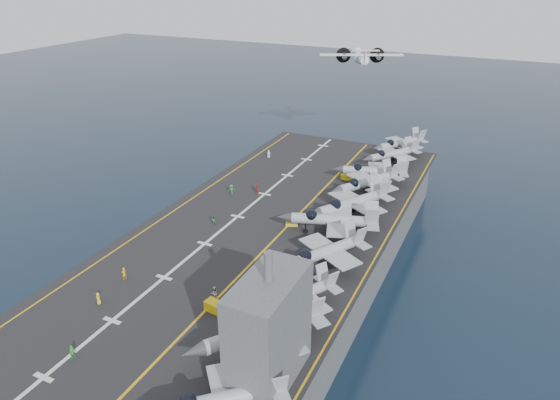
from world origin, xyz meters
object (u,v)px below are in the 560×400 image
at_px(island_superstructure, 269,319).
at_px(tow_cart_a, 214,306).
at_px(transport_plane, 361,60).
at_px(fighter_jet_0, 223,398).

height_order(island_superstructure, tow_cart_a, island_superstructure).
bearing_deg(transport_plane, tow_cart_a, -84.51).
xyz_separation_m(island_superstructure, transport_plane, (-19.02, 89.64, 9.26)).
relative_size(island_superstructure, transport_plane, 0.61).
distance_m(fighter_jet_0, transport_plane, 98.50).
bearing_deg(fighter_jet_0, transport_plane, 100.26).
distance_m(tow_cart_a, transport_plane, 84.63).
height_order(tow_cart_a, transport_plane, transport_plane).
relative_size(tow_cart_a, transport_plane, 0.09).
xyz_separation_m(fighter_jet_0, tow_cart_a, (-9.41, 13.20, -1.79)).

